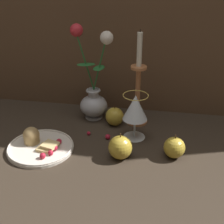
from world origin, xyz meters
TOP-DOWN VIEW (x-y plane):
  - ground_plane at (0.00, 0.00)m, footprint 2.40×2.40m
  - vase at (-0.11, 0.16)m, footprint 0.16×0.11m
  - plate_with_pastries at (-0.24, -0.09)m, footprint 0.22×0.22m
  - wine_glass at (0.07, 0.04)m, footprint 0.09×0.09m
  - candlestick at (0.06, 0.15)m, footprint 0.08×0.08m
  - apple_beside_vase at (0.21, -0.06)m, footprint 0.07×0.07m
  - apple_near_glass at (0.04, -0.10)m, footprint 0.08×0.08m
  - apple_at_table_edge at (-0.02, 0.12)m, footprint 0.07×0.07m
  - berry_near_plate at (-0.02, 0.01)m, footprint 0.02×0.02m
  - berry_front_center at (-0.10, 0.02)m, footprint 0.01×0.01m

SIDE VIEW (x-z plane):
  - ground_plane at x=0.00m, z-range 0.00..0.00m
  - berry_front_center at x=-0.10m, z-range 0.00..0.01m
  - berry_near_plate at x=-0.02m, z-range 0.00..0.02m
  - plate_with_pastries at x=-0.24m, z-range -0.02..0.05m
  - apple_beside_vase at x=0.21m, z-range -0.01..0.08m
  - apple_at_table_edge at x=-0.02m, z-range -0.01..0.08m
  - apple_near_glass at x=0.04m, z-range -0.01..0.08m
  - vase at x=-0.11m, z-range -0.08..0.29m
  - wine_glass at x=0.07m, z-range 0.03..0.20m
  - candlestick at x=0.06m, z-range -0.05..0.31m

